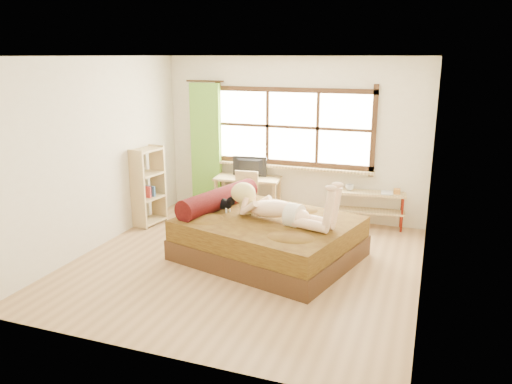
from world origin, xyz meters
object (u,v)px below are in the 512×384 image
at_px(woman, 279,197).
at_px(pipe_shelf, 368,201).
at_px(chair, 245,195).
at_px(desk, 248,183).
at_px(kitten, 223,202).
at_px(bed, 265,236).
at_px(bookshelf, 148,186).

distance_m(woman, pipe_shelf, 2.08).
bearing_deg(chair, desk, 98.29).
bearing_deg(kitten, bed, 7.70).
relative_size(kitten, desk, 0.29).
xyz_separation_m(desk, bookshelf, (-1.39, -0.94, 0.05)).
height_order(kitten, chair, chair).
height_order(woman, bookshelf, bookshelf).
bearing_deg(bed, woman, -2.52).
bearing_deg(pipe_shelf, woman, -124.31).
xyz_separation_m(kitten, desk, (-0.20, 1.52, -0.09)).
bearing_deg(bed, desk, 133.43).
bearing_deg(desk, bookshelf, -151.51).
xyz_separation_m(bed, kitten, (-0.67, 0.09, 0.39)).
xyz_separation_m(chair, pipe_shelf, (1.94, 0.49, -0.05)).
bearing_deg(bed, pipe_shelf, 70.96).
bearing_deg(chair, woman, -58.62).
relative_size(desk, bookshelf, 0.90).
bearing_deg(woman, desk, 137.73).
distance_m(bed, kitten, 0.78).
xyz_separation_m(desk, pipe_shelf, (2.03, 0.12, -0.17)).
height_order(woman, chair, woman).
distance_m(desk, chair, 0.40).
relative_size(bed, bookshelf, 2.05).
xyz_separation_m(woman, pipe_shelf, (0.96, 1.79, -0.46)).
height_order(bed, desk, bed).
height_order(bed, chair, chair).
height_order(pipe_shelf, bookshelf, bookshelf).
distance_m(woman, chair, 1.68).
height_order(desk, pipe_shelf, desk).
relative_size(bed, desk, 2.27).
xyz_separation_m(woman, kitten, (-0.87, 0.15, -0.20)).
bearing_deg(bed, kitten, -172.30).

